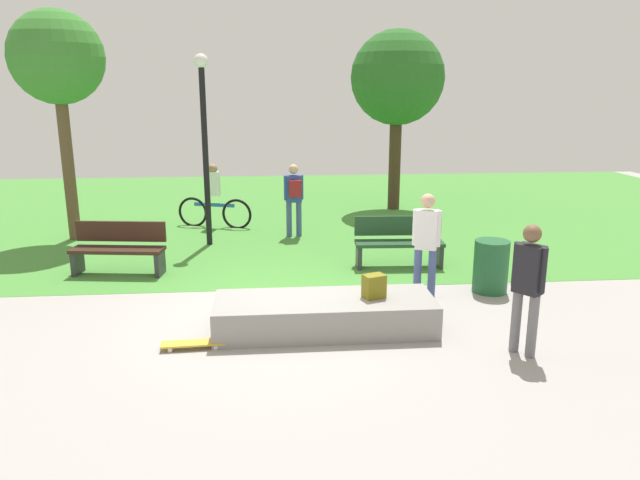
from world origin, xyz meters
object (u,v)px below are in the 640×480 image
(pedestrian_with_backpack, at_px, (294,194))
(backpack_on_ledge, at_px, (374,286))
(skater_performing_trick, at_px, (528,280))
(cyclist_on_bicycle, at_px, (214,201))
(park_bench_far_right, at_px, (399,241))
(tree_young_birch, at_px, (397,79))
(park_bench_by_oak, at_px, (119,247))
(tree_tall_oak, at_px, (57,60))
(concrete_ledge, at_px, (325,314))
(lamp_post, at_px, (204,131))
(skateboard_by_ledge, at_px, (193,343))
(trash_bin, at_px, (491,266))
(skater_watching, at_px, (426,239))

(pedestrian_with_backpack, bearing_deg, backpack_on_ledge, -80.89)
(skater_performing_trick, bearing_deg, cyclist_on_bicycle, 120.86)
(park_bench_far_right, xyz_separation_m, tree_young_birch, (1.01, 5.27, 2.92))
(skater_performing_trick, bearing_deg, park_bench_by_oak, 146.48)
(pedestrian_with_backpack, height_order, cyclist_on_bicycle, pedestrian_with_backpack)
(tree_tall_oak, height_order, cyclist_on_bicycle, tree_tall_oak)
(skater_performing_trick, bearing_deg, tree_tall_oak, 138.71)
(concrete_ledge, xyz_separation_m, park_bench_by_oak, (-3.36, 2.83, 0.26))
(backpack_on_ledge, distance_m, lamp_post, 5.69)
(tree_young_birch, bearing_deg, skateboard_by_ledge, -116.92)
(trash_bin, bearing_deg, park_bench_far_right, 127.63)
(tree_young_birch, bearing_deg, tree_tall_oak, -160.53)
(skater_performing_trick, xyz_separation_m, cyclist_on_bicycle, (-4.36, 7.29, -0.32))
(park_bench_by_oak, bearing_deg, skateboard_by_ledge, -63.21)
(trash_bin, bearing_deg, tree_tall_oak, 151.98)
(backpack_on_ledge, distance_m, tree_young_birch, 8.82)
(skater_performing_trick, xyz_separation_m, park_bench_by_oak, (-5.72, 3.79, -0.47))
(park_bench_by_oak, relative_size, cyclist_on_bicycle, 0.94)
(backpack_on_ledge, bearing_deg, skater_performing_trick, 130.74)
(tree_tall_oak, height_order, trash_bin, tree_tall_oak)
(backpack_on_ledge, xyz_separation_m, skater_performing_trick, (1.69, -0.95, 0.35))
(lamp_post, xyz_separation_m, pedestrian_with_backpack, (1.80, 0.52, -1.41))
(backpack_on_ledge, distance_m, pedestrian_with_backpack, 5.32)
(concrete_ledge, relative_size, skater_performing_trick, 1.80)
(skater_watching, bearing_deg, skateboard_by_ledge, -155.47)
(skateboard_by_ledge, distance_m, pedestrian_with_backpack, 5.95)
(tree_tall_oak, bearing_deg, skater_watching, -33.48)
(skater_watching, xyz_separation_m, pedestrian_with_backpack, (-1.83, 4.15, -0.01))
(skater_watching, xyz_separation_m, skateboard_by_ledge, (-3.36, -1.53, -0.90))
(skater_watching, distance_m, tree_young_birch, 7.51)
(concrete_ledge, height_order, trash_bin, trash_bin)
(skater_performing_trick, height_order, pedestrian_with_backpack, skater_performing_trick)
(park_bench_by_oak, height_order, lamp_post, lamp_post)
(lamp_post, relative_size, pedestrian_with_backpack, 2.40)
(skater_watching, distance_m, trash_bin, 1.29)
(pedestrian_with_backpack, bearing_deg, skateboard_by_ledge, -105.07)
(concrete_ledge, bearing_deg, park_bench_by_oak, 139.86)
(cyclist_on_bicycle, bearing_deg, tree_young_birch, 21.00)
(skater_performing_trick, relative_size, tree_tall_oak, 0.35)
(tree_tall_oak, relative_size, cyclist_on_bicycle, 2.69)
(concrete_ledge, relative_size, tree_tall_oak, 0.62)
(concrete_ledge, distance_m, skater_watching, 2.12)
(concrete_ledge, height_order, skateboard_by_ledge, concrete_ledge)
(cyclist_on_bicycle, bearing_deg, skater_performing_trick, -59.14)
(skater_watching, bearing_deg, lamp_post, 135.02)
(park_bench_by_oak, bearing_deg, backpack_on_ledge, -35.20)
(concrete_ledge, bearing_deg, skater_performing_trick, -22.02)
(tree_tall_oak, bearing_deg, cyclist_on_bicycle, 16.99)
(backpack_on_ledge, distance_m, skater_performing_trick, 1.97)
(park_bench_far_right, bearing_deg, tree_young_birch, 79.13)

